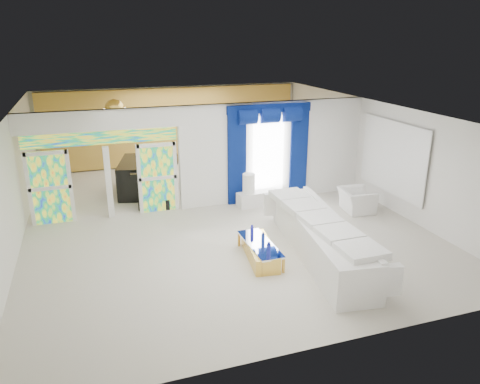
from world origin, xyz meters
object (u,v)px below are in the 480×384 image
object	(u,v)px
white_sofa	(320,239)
console_table	(258,198)
coffee_table	(260,251)
grand_piano	(146,176)
armchair	(356,200)

from	to	relation	value
white_sofa	console_table	xyz separation A→B (m)	(-0.16, 3.57, -0.22)
coffee_table	console_table	size ratio (longest dim) A/B	1.29
white_sofa	grand_piano	size ratio (longest dim) A/B	2.21
console_table	grand_piano	size ratio (longest dim) A/B	0.62
white_sofa	coffee_table	xyz separation A→B (m)	(-1.35, 0.30, -0.25)
armchair	console_table	bearing A→B (deg)	69.08
coffee_table	console_table	xyz separation A→B (m)	(1.19, 3.27, 0.03)
coffee_table	armchair	bearing A→B (deg)	27.36
coffee_table	armchair	size ratio (longest dim) A/B	1.66
white_sofa	armchair	size ratio (longest dim) A/B	4.58
white_sofa	grand_piano	distance (m)	6.66
console_table	armchair	world-z (taller)	armchair
coffee_table	console_table	bearing A→B (deg)	69.91
armchair	grand_piano	size ratio (longest dim) A/B	0.48
coffee_table	grand_piano	distance (m)	5.87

